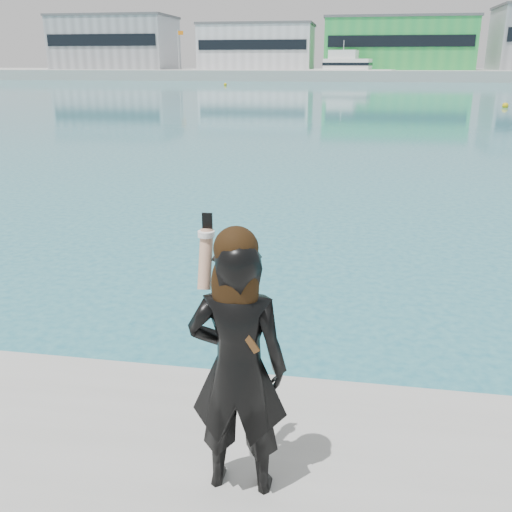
{
  "coord_description": "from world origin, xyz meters",
  "views": [
    {
      "loc": [
        0.17,
        -3.7,
        3.61
      ],
      "look_at": [
        -0.5,
        0.21,
        2.25
      ],
      "focal_mm": 40.0,
      "sensor_mm": 36.0,
      "label": 1
    }
  ],
  "objects_px": {
    "buoy_extra": "(505,108)",
    "woman": "(238,362)",
    "motor_yacht": "(349,70)",
    "buoy_far": "(225,86)"
  },
  "relations": [
    {
      "from": "buoy_extra",
      "to": "woman",
      "type": "distance_m",
      "value": 50.04
    },
    {
      "from": "motor_yacht",
      "to": "woman",
      "type": "relative_size",
      "value": 8.88
    },
    {
      "from": "buoy_far",
      "to": "woman",
      "type": "xyz_separation_m",
      "value": [
        20.21,
        -89.65,
        1.76
      ]
    },
    {
      "from": "buoy_extra",
      "to": "woman",
      "type": "relative_size",
      "value": 0.26
    },
    {
      "from": "motor_yacht",
      "to": "woman",
      "type": "height_order",
      "value": "motor_yacht"
    },
    {
      "from": "motor_yacht",
      "to": "woman",
      "type": "bearing_deg",
      "value": -77.25
    },
    {
      "from": "motor_yacht",
      "to": "buoy_far",
      "type": "bearing_deg",
      "value": -112.7
    },
    {
      "from": "motor_yacht",
      "to": "woman",
      "type": "distance_m",
      "value": 117.02
    },
    {
      "from": "woman",
      "to": "motor_yacht",
      "type": "bearing_deg",
      "value": -90.87
    },
    {
      "from": "motor_yacht",
      "to": "buoy_extra",
      "type": "distance_m",
      "value": 70.13
    }
  ]
}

